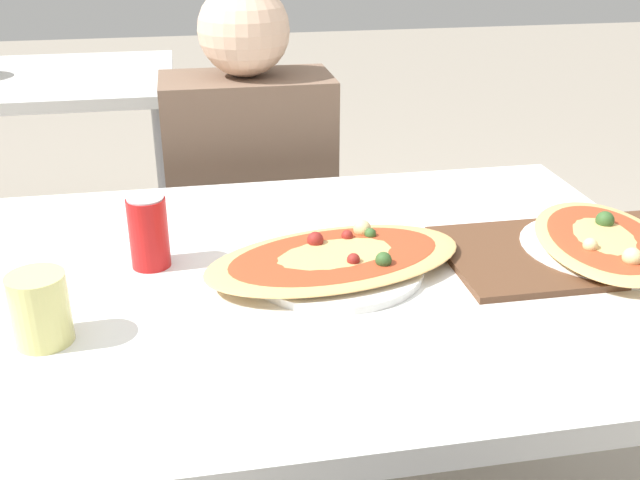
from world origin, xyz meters
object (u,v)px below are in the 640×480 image
at_px(drink_glass, 40,309).
at_px(dining_table, 305,309).
at_px(pizza_main, 336,261).
at_px(soda_can, 149,232).
at_px(chair_far_seated, 249,228).
at_px(person_seated, 250,177).
at_px(pizza_second, 603,243).

bearing_deg(drink_glass, dining_table, 19.40).
distance_m(pizza_main, drink_glass, 0.47).
bearing_deg(soda_can, chair_far_seated, 72.37).
bearing_deg(drink_glass, chair_far_seated, 68.28).
distance_m(chair_far_seated, pizza_main, 0.84).
xyz_separation_m(pizza_main, soda_can, (-0.31, 0.08, 0.04)).
bearing_deg(person_seated, dining_table, 92.38).
bearing_deg(chair_far_seated, soda_can, 72.37).
xyz_separation_m(dining_table, soda_can, (-0.25, 0.08, 0.13)).
distance_m(dining_table, pizza_second, 0.54).
relative_size(pizza_main, drink_glass, 4.66).
bearing_deg(person_seated, drink_glass, 65.59).
relative_size(chair_far_seated, pizza_main, 1.78).
distance_m(dining_table, chair_far_seated, 0.81).
bearing_deg(soda_can, pizza_second, -6.79).
bearing_deg(dining_table, person_seated, 92.38).
distance_m(person_seated, soda_can, 0.65).
bearing_deg(soda_can, drink_glass, -123.44).
relative_size(dining_table, person_seated, 1.12).
height_order(soda_can, drink_glass, soda_can).
xyz_separation_m(chair_far_seated, person_seated, (-0.00, -0.11, 0.19)).
height_order(person_seated, pizza_main, person_seated).
xyz_separation_m(pizza_main, drink_glass, (-0.45, -0.14, 0.03)).
xyz_separation_m(person_seated, drink_glass, (-0.37, -0.81, 0.12)).
bearing_deg(pizza_main, drink_glass, -162.91).
bearing_deg(person_seated, chair_far_seated, -90.00).
bearing_deg(dining_table, pizza_second, -1.65).
height_order(dining_table, pizza_main, pizza_main).
relative_size(person_seated, drink_glass, 10.92).
height_order(person_seated, drink_glass, person_seated).
xyz_separation_m(dining_table, chair_far_seated, (-0.03, 0.79, -0.19)).
relative_size(dining_table, pizza_main, 2.63).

